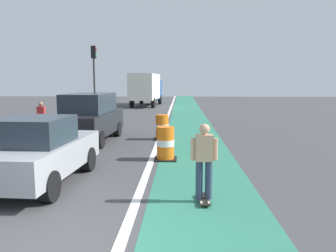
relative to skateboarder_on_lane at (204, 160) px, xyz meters
name	(u,v)px	position (x,y,z in m)	size (l,w,h in m)	color
ground_plane	(59,251)	(-2.35, -2.20, -0.91)	(100.00, 100.00, 0.00)	#424244
bike_lane_strip	(192,132)	(0.05, 9.80, -0.91)	(2.50, 80.00, 0.01)	#2D755B
lane_divider_stripe	(162,132)	(-1.45, 9.80, -0.91)	(0.20, 80.00, 0.01)	silver
skateboarder_on_lane	(204,160)	(0.00, 0.00, 0.00)	(0.57, 0.81, 1.69)	black
parked_sedan_nearest	(38,151)	(-4.06, 1.14, -0.08)	(2.10, 4.20, 1.70)	#9EA0A5
parked_suv_second	(90,117)	(-4.36, 7.15, 0.12)	(2.10, 4.69, 2.04)	black
traffic_barrel_front	(166,144)	(-0.99, 3.88, -0.38)	(0.73, 0.73, 1.09)	orange
traffic_barrel_mid	(162,127)	(-1.32, 7.73, -0.38)	(0.73, 0.73, 1.09)	orange
delivery_truck_down_block	(146,88)	(-4.02, 27.47, 0.94)	(2.79, 7.73, 3.23)	silver
traffic_light_corner	(94,68)	(-6.94, 18.21, 2.59)	(0.41, 0.32, 5.10)	#2D2D2D
pedestrian_crossing	(41,118)	(-6.91, 8.26, -0.05)	(0.34, 0.20, 1.61)	#33333D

